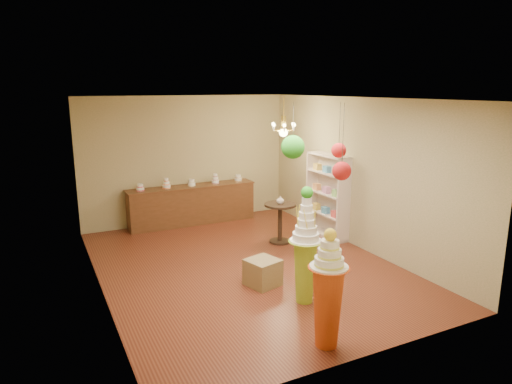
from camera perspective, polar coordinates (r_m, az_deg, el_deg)
name	(u,v)px	position (r m, az deg, el deg)	size (l,w,h in m)	color
floor	(245,266)	(8.44, -1.35, -9.20)	(6.50, 6.50, 0.00)	#5C2819
ceiling	(244,98)	(7.82, -1.47, 11.61)	(6.50, 6.50, 0.00)	beige
wall_back	(187,160)	(10.98, -8.61, 4.01)	(5.00, 0.04, 3.00)	tan
wall_front	(366,240)	(5.33, 13.60, -5.86)	(5.00, 0.04, 3.00)	tan
wall_left	(96,201)	(7.33, -19.42, -1.08)	(0.04, 6.50, 3.00)	tan
wall_right	(358,174)	(9.31, 12.69, 2.23)	(0.04, 6.50, 3.00)	tan
pedestal_green	(305,257)	(6.90, 6.18, -8.08)	(0.62, 0.62, 1.79)	#9BC62B
pedestal_orange	(328,297)	(5.85, 8.96, -12.89)	(0.49, 0.49, 1.54)	#CC4A17
burlap_riser	(263,272)	(7.60, 0.85, -10.01)	(0.48, 0.48, 0.44)	olive
sideboard	(192,204)	(10.93, -7.98, -1.49)	(3.04, 0.54, 1.16)	#55311A
shelving_unit	(327,195)	(9.96, 8.91, -0.43)	(0.33, 1.20, 1.80)	beige
round_table	(280,218)	(9.50, 3.02, -3.20)	(0.66, 0.66, 0.84)	black
vase	(280,200)	(9.40, 3.05, -0.99)	(0.16, 0.16, 0.16)	beige
pom_red_left	(342,171)	(5.99, 10.66, 2.61)	(0.24, 0.24, 0.99)	#393529
pom_green_mid	(293,147)	(6.11, 4.63, 5.62)	(0.31, 0.31, 0.75)	#393529
pom_red_right	(339,150)	(6.11, 10.30, 5.15)	(0.20, 0.20, 0.72)	#393529
chandelier	(284,130)	(9.71, 3.46, 7.74)	(0.61, 0.61, 0.85)	gold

